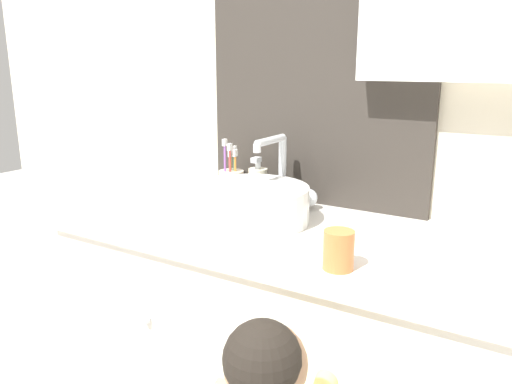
{
  "coord_description": "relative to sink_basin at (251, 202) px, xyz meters",
  "views": [
    {
      "loc": [
        0.58,
        -0.81,
        1.26
      ],
      "look_at": [
        -0.09,
        0.27,
        0.93
      ],
      "focal_mm": 35.0,
      "sensor_mm": 36.0,
      "label": 1
    }
  ],
  "objects": [
    {
      "name": "toothbrush_holder",
      "position": [
        -0.18,
        0.18,
        -0.0
      ],
      "size": [
        0.08,
        0.08,
        0.2
      ],
      "color": "beige",
      "rests_on": "vanity_counter"
    },
    {
      "name": "vanity_counter",
      "position": [
        0.13,
        0.0,
        -0.47
      ],
      "size": [
        1.33,
        0.55,
        0.83
      ],
      "color": "silver",
      "rests_on": "ground_plane"
    },
    {
      "name": "sink_basin",
      "position": [
        0.0,
        0.0,
        0.0
      ],
      "size": [
        0.33,
        0.38,
        0.22
      ],
      "color": "white",
      "rests_on": "vanity_counter"
    },
    {
      "name": "drinking_cup",
      "position": [
        0.34,
        -0.19,
        -0.01
      ],
      "size": [
        0.07,
        0.07,
        0.09
      ],
      "primitive_type": "cylinder",
      "color": "orange",
      "rests_on": "vanity_counter"
    },
    {
      "name": "wall_back",
      "position": [
        0.16,
        0.3,
        0.39
      ],
      "size": [
        3.2,
        0.18,
        2.5
      ],
      "color": "beige",
      "rests_on": "ground_plane"
    },
    {
      "name": "soap_dispenser",
      "position": [
        -0.09,
        0.18,
        0.0
      ],
      "size": [
        0.06,
        0.06,
        0.15
      ],
      "color": "beige",
      "rests_on": "vanity_counter"
    }
  ]
}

